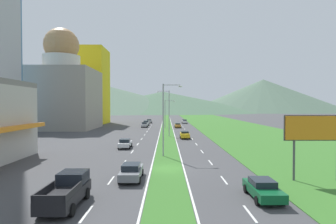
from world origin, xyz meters
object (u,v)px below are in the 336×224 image
object	(u,v)px
car_1	(125,143)
car_7	(146,123)
street_lamp_far	(166,112)
car_5	(149,121)
car_4	(263,189)
billboard_roadside	(316,131)
pickup_truck_0	(67,191)
street_lamp_mid	(168,110)
car_2	(185,135)
car_3	(184,121)
car_6	(131,171)
street_lamp_near	(165,115)
car_8	(145,125)
car_0	(178,125)

from	to	relation	value
car_1	car_7	world-z (taller)	car_7
street_lamp_far	car_5	xyz separation A→B (m)	(-6.55, 23.45, -4.08)
car_7	car_1	bearing A→B (deg)	-179.66
car_4	car_5	distance (m)	88.05
billboard_roadside	car_5	world-z (taller)	billboard_roadside
car_1	pickup_truck_0	world-z (taller)	pickup_truck_0
street_lamp_mid	car_2	bearing A→B (deg)	-43.92
car_3	car_6	world-z (taller)	car_3
billboard_roadside	car_4	size ratio (longest dim) A/B	1.34
street_lamp_mid	car_7	bearing A→B (deg)	101.75
street_lamp_near	street_lamp_far	distance (m)	46.76
car_5	street_lamp_mid	bearing A→B (deg)	-171.65
street_lamp_far	billboard_roadside	xyz separation A→B (m)	(13.35, -58.92, -0.36)
car_3	pickup_truck_0	xyz separation A→B (m)	(-13.48, -85.20, 0.21)
street_lamp_far	car_2	size ratio (longest dim) A/B	2.00
billboard_roadside	car_4	bearing A→B (deg)	-143.82
car_3	car_8	bearing A→B (deg)	-37.42
street_lamp_near	car_2	distance (m)	20.98
car_7	pickup_truck_0	distance (m)	75.91
car_2	pickup_truck_0	xyz separation A→B (m)	(-10.48, -38.15, 0.21)
car_0	pickup_truck_0	xyz separation A→B (m)	(-10.16, -65.67, 0.26)
street_lamp_far	car_2	xyz separation A→B (m)	(3.78, -26.69, -4.08)
car_1	car_0	bearing A→B (deg)	-13.95
car_6	pickup_truck_0	bearing A→B (deg)	151.59
car_3	car_6	bearing A→B (deg)	-7.21
car_8	car_0	bearing A→B (deg)	-100.31
car_0	car_2	world-z (taller)	car_2
car_3	car_8	distance (m)	22.25
car_1	car_2	distance (m)	16.38
street_lamp_near	car_3	world-z (taller)	street_lamp_near
street_lamp_near	car_4	world-z (taller)	street_lamp_near
street_lamp_near	car_6	xyz separation A→B (m)	(-3.03, -11.56, -4.72)
street_lamp_mid	pickup_truck_0	bearing A→B (deg)	-99.62
street_lamp_near	billboard_roadside	bearing A→B (deg)	-42.07
car_2	car_6	distance (m)	32.38
street_lamp_mid	car_7	world-z (taller)	street_lamp_mid
street_lamp_mid	car_7	size ratio (longest dim) A/B	2.32
car_0	car_4	xyz separation A→B (m)	(3.56, -64.39, -0.00)
car_5	car_4	bearing A→B (deg)	-171.14
car_4	car_1	bearing A→B (deg)	-150.68
car_1	car_5	distance (m)	62.86
street_lamp_far	car_5	world-z (taller)	street_lamp_far
street_lamp_mid	car_6	size ratio (longest dim) A/B	2.14
street_lamp_mid	billboard_roadside	bearing A→B (deg)	-69.89
street_lamp_mid	car_1	bearing A→B (deg)	-113.17
street_lamp_far	car_8	world-z (taller)	street_lamp_far
car_2	car_8	bearing A→B (deg)	-160.30
billboard_roadside	street_lamp_mid	bearing A→B (deg)	110.11
car_0	car_3	xyz separation A→B (m)	(3.32, 19.53, 0.05)
street_lamp_near	car_8	world-z (taller)	street_lamp_near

